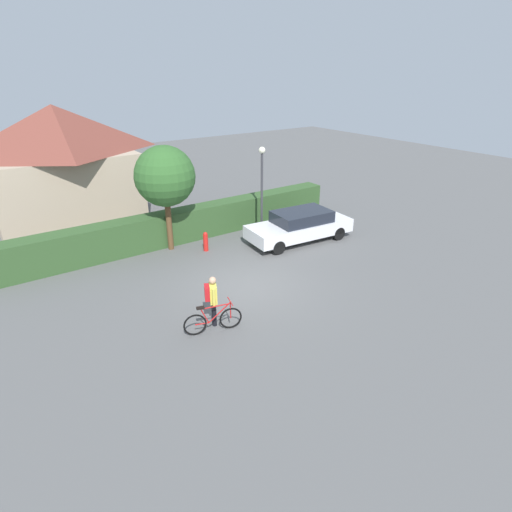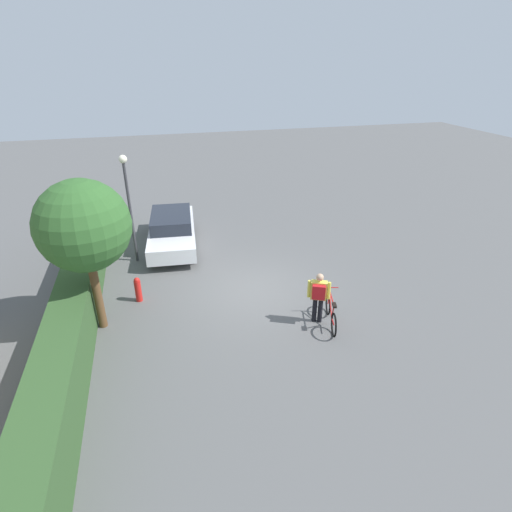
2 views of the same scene
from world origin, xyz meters
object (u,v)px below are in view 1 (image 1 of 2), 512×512
(fire_hydrant, at_px, (206,241))
(street_lamp, at_px, (262,179))
(parked_car_near, at_px, (300,225))
(bicycle, at_px, (213,320))
(tree_kerbside, at_px, (165,177))
(person_rider, at_px, (212,296))

(fire_hydrant, bearing_deg, street_lamp, 1.01)
(parked_car_near, height_order, bicycle, parked_car_near)
(street_lamp, relative_size, tree_kerbside, 0.92)
(bicycle, xyz_separation_m, tree_kerbside, (1.56, 6.23, 2.66))
(tree_kerbside, bearing_deg, fire_hydrant, -42.28)
(street_lamp, bearing_deg, parked_car_near, -54.38)
(person_rider, distance_m, tree_kerbside, 6.41)
(person_rider, xyz_separation_m, fire_hydrant, (2.47, 4.90, -0.52))
(person_rider, bearing_deg, parked_car_near, 29.27)
(bicycle, height_order, street_lamp, street_lamp)
(parked_car_near, relative_size, fire_hydrant, 5.81)
(bicycle, relative_size, street_lamp, 0.42)
(parked_car_near, distance_m, tree_kerbside, 5.96)
(parked_car_near, bearing_deg, fire_hydrant, 160.62)
(street_lamp, bearing_deg, person_rider, -137.04)
(bicycle, bearing_deg, street_lamp, 43.85)
(parked_car_near, xyz_separation_m, bicycle, (-6.51, -3.88, -0.32))
(parked_car_near, xyz_separation_m, fire_hydrant, (-3.86, 1.36, -0.28))
(bicycle, xyz_separation_m, person_rider, (0.19, 0.34, 0.56))
(person_rider, bearing_deg, tree_kerbside, 76.89)
(bicycle, distance_m, person_rider, 0.68)
(person_rider, distance_m, street_lamp, 7.44)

